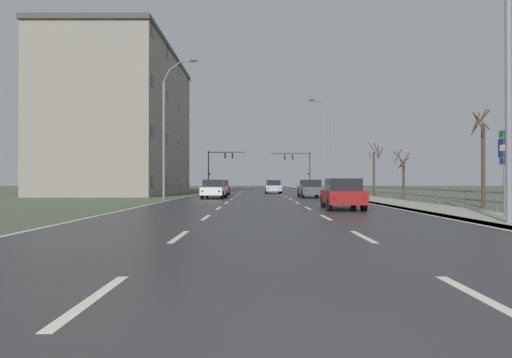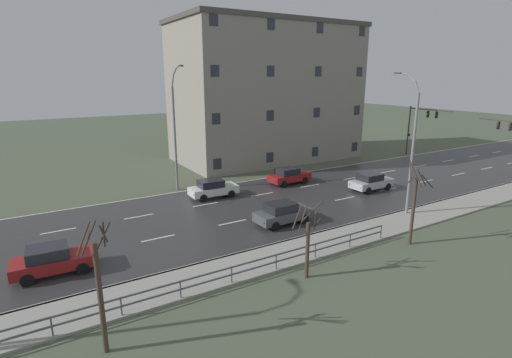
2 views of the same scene
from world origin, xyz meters
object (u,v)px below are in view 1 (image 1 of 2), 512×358
object	(u,v)px
street_lamp_foreground	(504,60)
traffic_signal_right	(301,164)
highway_sign	(506,162)
brick_building	(125,123)
street_lamp_midground	(329,148)
car_far_left	(215,189)
traffic_signal_left	(219,163)
car_near_left	(274,187)
street_lamp_left_bank	(167,131)
car_far_right	(311,189)
car_mid_centre	(222,187)
car_distant	(344,194)

from	to	relation	value
street_lamp_foreground	traffic_signal_right	world-z (taller)	street_lamp_foreground
highway_sign	brick_building	size ratio (longest dim) A/B	0.15
street_lamp_midground	brick_building	world-z (taller)	brick_building
car_far_left	brick_building	bearing A→B (deg)	134.08
traffic_signal_left	brick_building	size ratio (longest dim) A/B	0.29
car_near_left	street_lamp_left_bank	bearing A→B (deg)	-121.27
highway_sign	car_far_right	distance (m)	21.05
street_lamp_midground	car_near_left	bearing A→B (deg)	156.06
car_mid_centre	brick_building	bearing A→B (deg)	155.56
traffic_signal_left	car_far_left	distance (m)	30.45
highway_sign	traffic_signal_left	world-z (taller)	traffic_signal_left
car_mid_centre	street_lamp_midground	bearing A→B (deg)	10.49
highway_sign	car_near_left	size ratio (longest dim) A/B	0.79
street_lamp_foreground	traffic_signal_left	world-z (taller)	street_lamp_foreground
traffic_signal_left	brick_building	xyz separation A→B (m)	(-9.16, -17.21, 3.78)
traffic_signal_left	car_distant	distance (m)	44.44
highway_sign	brick_building	world-z (taller)	brick_building
car_distant	traffic_signal_right	bearing A→B (deg)	89.60
highway_sign	traffic_signal_left	bearing A→B (deg)	106.78
traffic_signal_right	brick_building	xyz separation A→B (m)	(-21.97, -15.68, 3.97)
street_lamp_left_bank	car_mid_centre	size ratio (longest dim) A/B	2.65
car_far_right	car_far_left	distance (m)	8.31
street_lamp_left_bank	car_far_left	bearing A→B (deg)	26.83
street_lamp_left_bank	car_near_left	bearing A→B (deg)	59.05
highway_sign	traffic_signal_right	distance (m)	47.73
highway_sign	car_mid_centre	bearing A→B (deg)	114.57
street_lamp_foreground	car_far_left	size ratio (longest dim) A/B	2.61
street_lamp_left_bank	traffic_signal_left	xyz separation A→B (m)	(0.99, 31.95, -1.00)
car_distant	brick_building	xyz separation A→B (m)	(-19.57, 25.84, 7.34)
street_lamp_left_bank	car_near_left	world-z (taller)	street_lamp_left_bank
car_mid_centre	traffic_signal_left	bearing A→B (deg)	94.32
street_lamp_foreground	traffic_signal_left	distance (m)	52.53
car_far_left	car_near_left	bearing A→B (deg)	69.45
highway_sign	car_far_right	size ratio (longest dim) A/B	0.79
car_far_left	car_distant	bearing A→B (deg)	-56.98
car_near_left	traffic_signal_left	bearing A→B (deg)	115.19
traffic_signal_right	car_near_left	bearing A→B (deg)	-107.24
traffic_signal_left	car_near_left	xyz separation A→B (m)	(8.05, -16.87, -3.56)
street_lamp_midground	car_near_left	size ratio (longest dim) A/B	2.54
street_lamp_foreground	street_lamp_midground	xyz separation A→B (m)	(0.05, 31.19, -0.14)
street_lamp_midground	car_far_left	xyz separation A→B (m)	(-11.31, -10.67, -4.32)
street_lamp_midground	car_mid_centre	bearing A→B (deg)	-167.59
highway_sign	car_distant	world-z (taller)	highway_sign
street_lamp_midground	traffic_signal_left	distance (m)	23.94
car_distant	street_lamp_midground	bearing A→B (deg)	84.49
traffic_signal_left	car_mid_centre	xyz separation A→B (m)	(2.41, -22.00, -3.56)
highway_sign	traffic_signal_left	distance (m)	51.41
car_near_left	car_far_right	xyz separation A→B (m)	(2.70, -11.68, 0.00)
street_lamp_foreground	car_mid_centre	distance (m)	31.18
highway_sign	street_lamp_left_bank	bearing A→B (deg)	132.57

